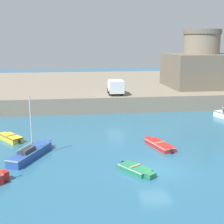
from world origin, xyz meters
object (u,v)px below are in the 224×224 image
at_px(dinghy_green_2, 136,169).
at_px(fortress, 200,66).
at_px(sailboat_blue_1, 30,153).
at_px(dinghy_red_0, 159,144).
at_px(dinghy_yellow_4, 11,138).
at_px(truck_on_quay, 116,86).

bearing_deg(dinghy_green_2, fortress, 59.59).
xyz_separation_m(sailboat_blue_1, dinghy_green_2, (8.72, -4.31, -0.23)).
bearing_deg(sailboat_blue_1, fortress, 44.37).
relative_size(dinghy_red_0, fortress, 0.40).
bearing_deg(fortress, dinghy_red_0, -120.10).
bearing_deg(fortress, sailboat_blue_1, -135.63).
distance_m(dinghy_red_0, fortress, 28.85).
bearing_deg(dinghy_red_0, dinghy_green_2, -121.73).
relative_size(dinghy_green_2, fortress, 0.29).
height_order(dinghy_green_2, dinghy_yellow_4, dinghy_yellow_4).
bearing_deg(dinghy_yellow_4, dinghy_red_0, -14.92).
relative_size(dinghy_yellow_4, truck_on_quay, 0.77).
xyz_separation_m(dinghy_yellow_4, fortress, (29.06, 20.51, 5.61)).
xyz_separation_m(dinghy_green_2, fortress, (17.69, 30.14, 5.68)).
bearing_deg(dinghy_green_2, truck_on_quay, 85.93).
xyz_separation_m(fortress, truck_on_quay, (-16.01, -6.53, -2.38)).
bearing_deg(sailboat_blue_1, dinghy_yellow_4, 116.53).
bearing_deg(truck_on_quay, sailboat_blue_1, -118.31).
xyz_separation_m(dinghy_green_2, truck_on_quay, (1.68, 23.61, 3.31)).
bearing_deg(dinghy_green_2, dinghy_yellow_4, 139.75).
distance_m(dinghy_red_0, sailboat_blue_1, 12.29).
height_order(sailboat_blue_1, fortress, fortress).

